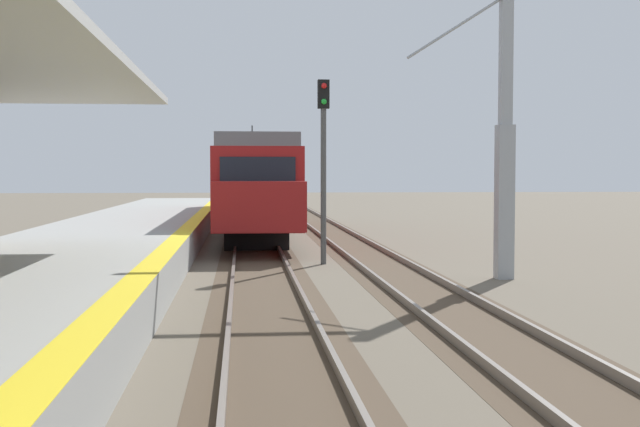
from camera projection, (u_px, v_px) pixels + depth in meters
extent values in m
cube|color=#999993|center=(43.00, 282.00, 16.25)|extent=(5.00, 80.00, 0.90)
cube|color=yellow|center=(159.00, 258.00, 16.44)|extent=(0.50, 80.00, 0.01)
cube|color=#4C3D2D|center=(262.00, 276.00, 20.67)|extent=(2.34, 120.00, 0.01)
cube|color=slate|center=(233.00, 274.00, 20.60)|extent=(0.08, 120.00, 0.15)
cube|color=slate|center=(291.00, 273.00, 20.73)|extent=(0.08, 120.00, 0.15)
cube|color=#4C3D2D|center=(396.00, 275.00, 20.99)|extent=(2.34, 120.00, 0.01)
cube|color=slate|center=(368.00, 272.00, 20.92)|extent=(0.08, 120.00, 0.15)
cube|color=slate|center=(424.00, 271.00, 21.06)|extent=(0.08, 120.00, 0.15)
cube|color=maroon|center=(254.00, 185.00, 34.38)|extent=(2.90, 18.00, 2.70)
cube|color=slate|center=(253.00, 148.00, 34.30)|extent=(2.67, 18.00, 0.44)
cube|color=black|center=(258.00, 177.00, 25.39)|extent=(2.32, 0.06, 1.21)
cube|color=maroon|center=(258.00, 206.00, 24.65)|extent=(2.78, 1.60, 1.49)
cube|color=black|center=(289.00, 176.00, 34.49)|extent=(0.04, 15.84, 0.86)
cylinder|color=#333333|center=(252.00, 135.00, 37.85)|extent=(0.06, 0.06, 0.90)
cube|color=black|center=(256.00, 237.00, 28.64)|extent=(2.17, 2.20, 0.72)
cube|color=black|center=(252.00, 219.00, 40.28)|extent=(2.17, 2.20, 0.72)
cylinder|color=#4C4C4C|center=(323.00, 187.00, 23.39)|extent=(0.16, 0.16, 4.40)
cube|color=black|center=(323.00, 94.00, 23.26)|extent=(0.32, 0.24, 0.80)
sphere|color=red|center=(324.00, 86.00, 23.11)|extent=(0.16, 0.16, 0.16)
sphere|color=green|center=(324.00, 102.00, 23.13)|extent=(0.16, 0.16, 0.16)
cube|color=#9EA3A8|center=(504.00, 202.00, 20.14)|extent=(0.40, 0.40, 3.75)
cube|color=#9EA3A8|center=(506.00, 47.00, 19.96)|extent=(0.28, 0.28, 3.75)
cylinder|color=#9EA3A8|center=(458.00, 26.00, 19.83)|extent=(2.47, 0.07, 1.60)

